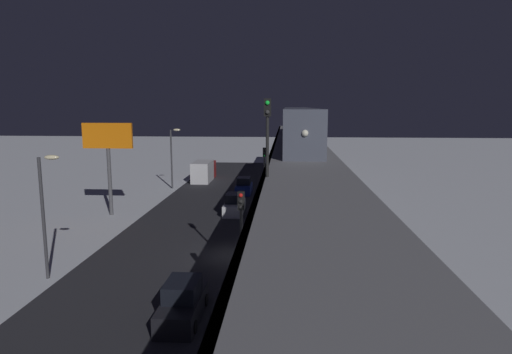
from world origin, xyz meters
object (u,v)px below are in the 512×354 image
Objects in this scene: subway_train at (298,123)px; sedan_black at (183,303)px; commercial_billboard at (108,145)px; sedan_white at (234,205)px; traffic_light_near at (241,236)px; sedan_blue at (244,187)px; traffic_light_mid at (264,170)px; rail_signal at (267,124)px; box_truck at (204,171)px.

sedan_black is (6.27, 26.93, -7.86)m from subway_train.
commercial_billboard is at bearing 120.16° from sedan_black.
sedan_black is at bearing -90.00° from sedan_white.
traffic_light_near is at bearing 8.70° from sedan_black.
sedan_blue is 31.74m from traffic_light_near.
subway_train is at bearing -38.22° from sedan_blue.
traffic_light_near is 1.00× the size of traffic_light_mid.
sedan_blue is (6.27, -4.94, -7.85)m from subway_train.
sedan_white is at bearing -78.35° from rail_signal.
rail_signal is 22.09m from sedan_white.
traffic_light_mid reaches higher than sedan_white.
box_truck is at bearing -104.33° from commercial_billboard.
subway_train reaches higher than sedan_white.
traffic_light_near reaches higher than sedan_black.
subway_train is 27.07m from traffic_light_near.
rail_signal is at bearing 84.99° from subway_train.
rail_signal is 0.99× the size of sedan_blue.
traffic_light_near is at bearing 53.85° from rail_signal.
sedan_black is (4.09, 2.08, -8.80)m from rail_signal.
box_truck is 21.91m from commercial_billboard.
sedan_black is 0.73× the size of traffic_light_near.
sedan_white is 20.14m from box_truck.
sedan_blue is (4.09, -29.79, -8.79)m from rail_signal.
rail_signal reaches higher than traffic_light_near.
rail_signal reaches higher than sedan_blue.
sedan_blue is 0.46× the size of commercial_billboard.
sedan_black is at bearing 82.85° from traffic_light_mid.
subway_train is 9.10× the size of sedan_blue.
traffic_light_mid is at bearing 48.58° from subway_train.
rail_signal is 0.54× the size of box_truck.
traffic_light_mid is (1.19, -21.03, -5.39)m from rail_signal.
subway_train is 9.22× the size of rail_signal.
traffic_light_near is 24.95m from commercial_billboard.
subway_train is at bearing -95.01° from rail_signal.
traffic_light_mid is at bearing -71.68° from sedan_blue.
rail_signal reaches higher than box_truck.
subway_train is at bearing 76.89° from sedan_black.
rail_signal is 0.87× the size of sedan_white.
traffic_light_mid is 15.23m from commercial_billboard.
sedan_black is 24.35m from commercial_billboard.
commercial_billboard is (18.12, 6.54, -1.81)m from subway_train.
rail_signal is 0.62× the size of traffic_light_mid.
commercial_billboard is at bearing -53.52° from traffic_light_near.
commercial_billboard reaches higher than sedan_blue.
sedan_blue is 0.63× the size of traffic_light_mid.
rail_signal is 0.86× the size of sedan_black.
rail_signal is at bearing 105.38° from box_truck.
subway_train is at bearing -131.42° from traffic_light_mid.
sedan_white is at bearing -172.62° from commercial_billboard.
sedan_black and sedan_blue have the same top height.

